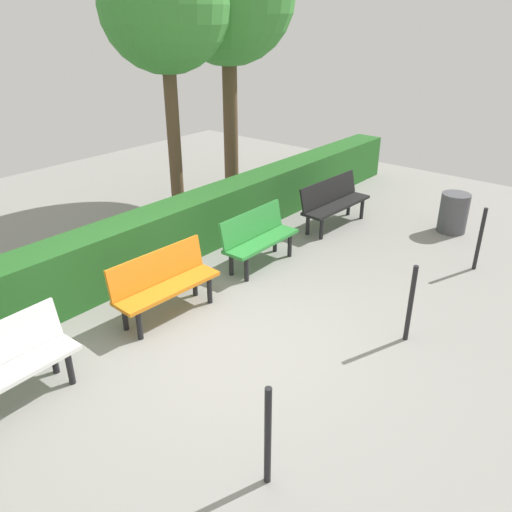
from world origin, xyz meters
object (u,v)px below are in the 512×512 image
(bench_black, at_px, (333,201))
(bench_green, at_px, (258,236))
(trash_bin, at_px, (454,213))
(tree_mid, at_px, (165,7))
(bench_orange, at_px, (164,281))

(bench_black, xyz_separation_m, bench_green, (2.14, -0.03, -0.01))
(bench_black, relative_size, trash_bin, 2.31)
(tree_mid, xyz_separation_m, trash_bin, (-2.63, 4.37, -3.31))
(bench_black, distance_m, tree_mid, 4.35)
(trash_bin, bearing_deg, bench_black, -58.11)
(bench_green, xyz_separation_m, tree_mid, (-0.64, -2.52, 3.19))
(bench_black, height_order, tree_mid, tree_mid)
(bench_green, relative_size, bench_orange, 0.94)
(bench_green, distance_m, tree_mid, 4.12)
(bench_black, height_order, trash_bin, bench_black)
(bench_orange, bearing_deg, bench_black, -177.95)
(bench_black, relative_size, bench_green, 1.18)
(tree_mid, bearing_deg, bench_orange, 44.77)
(tree_mid, distance_m, trash_bin, 6.08)
(tree_mid, height_order, trash_bin, tree_mid)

